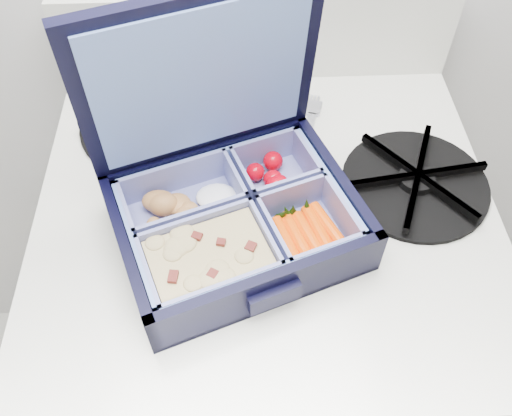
{
  "coord_description": "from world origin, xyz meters",
  "views": [
    {
      "loc": [
        0.07,
        1.29,
        1.32
      ],
      "look_at": [
        0.09,
        1.66,
        0.86
      ],
      "focal_mm": 38.0,
      "sensor_mm": 36.0,
      "label": 1
    }
  ],
  "objects_px": {
    "stove": "(262,338)",
    "bento_box": "(236,221)",
    "burner_grate": "(417,178)",
    "fork": "(303,148)"
  },
  "relations": [
    {
      "from": "burner_grate",
      "to": "fork",
      "type": "xyz_separation_m",
      "value": [
        -0.13,
        0.07,
        -0.01
      ]
    },
    {
      "from": "stove",
      "to": "burner_grate",
      "type": "xyz_separation_m",
      "value": [
        0.18,
        0.0,
        0.42
      ]
    },
    {
      "from": "burner_grate",
      "to": "bento_box",
      "type": "bearing_deg",
      "value": -162.86
    },
    {
      "from": "stove",
      "to": "burner_grate",
      "type": "relative_size",
      "value": 4.58
    },
    {
      "from": "fork",
      "to": "stove",
      "type": "bearing_deg",
      "value": -108.77
    },
    {
      "from": "stove",
      "to": "bento_box",
      "type": "distance_m",
      "value": 0.45
    },
    {
      "from": "bento_box",
      "to": "burner_grate",
      "type": "distance_m",
      "value": 0.23
    },
    {
      "from": "bento_box",
      "to": "burner_grate",
      "type": "xyz_separation_m",
      "value": [
        0.22,
        0.07,
        -0.02
      ]
    },
    {
      "from": "stove",
      "to": "fork",
      "type": "distance_m",
      "value": 0.42
    },
    {
      "from": "stove",
      "to": "fork",
      "type": "height_order",
      "value": "fork"
    }
  ]
}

